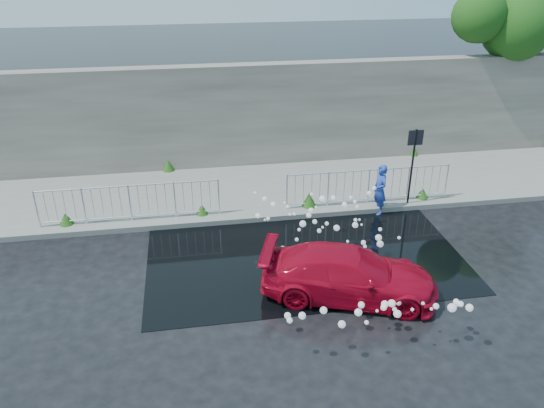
% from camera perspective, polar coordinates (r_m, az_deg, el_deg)
% --- Properties ---
extents(ground, '(90.00, 90.00, 0.00)m').
position_cam_1_polar(ground, '(12.97, 2.16, -7.84)').
color(ground, black).
rests_on(ground, ground).
extents(pavement, '(30.00, 4.00, 0.15)m').
position_cam_1_polar(pavement, '(17.24, -1.09, 1.63)').
color(pavement, slate).
rests_on(pavement, ground).
extents(curb, '(30.00, 0.25, 0.16)m').
position_cam_1_polar(curb, '(15.46, -0.01, -1.42)').
color(curb, slate).
rests_on(curb, ground).
extents(retaining_wall, '(30.00, 0.60, 3.50)m').
position_cam_1_polar(retaining_wall, '(18.63, -2.14, 9.54)').
color(retaining_wall, '#58524A').
rests_on(retaining_wall, pavement).
extents(puddle, '(8.00, 5.00, 0.01)m').
position_cam_1_polar(puddle, '(13.88, 3.38, -5.33)').
color(puddle, black).
rests_on(puddle, ground).
extents(sign_post, '(0.45, 0.06, 2.50)m').
position_cam_1_polar(sign_post, '(16.03, 14.97, 5.14)').
color(sign_post, black).
rests_on(sign_post, ground).
extents(tree, '(5.08, 2.46, 6.34)m').
position_cam_1_polar(tree, '(21.67, 25.48, 17.52)').
color(tree, '#332114').
rests_on(tree, ground).
extents(railing_left, '(5.05, 0.05, 1.10)m').
position_cam_1_polar(railing_left, '(15.42, -15.06, 0.25)').
color(railing_left, silver).
rests_on(railing_left, pavement).
extents(railing_right, '(5.05, 0.05, 1.10)m').
position_cam_1_polar(railing_right, '(16.18, 10.33, 2.03)').
color(railing_right, silver).
rests_on(railing_right, pavement).
extents(weeds, '(12.17, 3.93, 0.44)m').
position_cam_1_polar(weeds, '(16.65, -1.53, 1.66)').
color(weeds, '#1C4A13').
rests_on(weeds, pavement).
extents(water_spray, '(3.59, 5.68, 1.12)m').
position_cam_1_polar(water_spray, '(12.61, 7.90, -5.25)').
color(water_spray, white).
rests_on(water_spray, ground).
extents(red_car, '(4.25, 2.76, 1.15)m').
position_cam_1_polar(red_car, '(12.15, 8.31, -7.49)').
color(red_car, '#A9061E').
rests_on(red_car, ground).
extents(person, '(0.42, 0.59, 1.53)m').
position_cam_1_polar(person, '(15.86, 11.53, 1.52)').
color(person, '#213EA7').
rests_on(person, ground).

